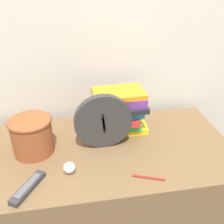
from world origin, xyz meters
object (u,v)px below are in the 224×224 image
Objects in this scene: book_stack at (121,110)px; pen at (149,178)px; tv_remote at (28,187)px; crumpled_paper_ball at (69,168)px; basket at (32,135)px; desk_clock at (103,122)px.

pen is at bearing -83.54° from book_stack.
tv_remote is at bearing 177.72° from pen.
tv_remote is 3.52× the size of crumpled_paper_ball.
pen is (0.04, -0.35, -0.11)m from book_stack.
basket is at bearing 89.14° from tv_remote.
tv_remote is (-0.00, -0.23, -0.07)m from basket.
crumpled_paper_ball reaches higher than tv_remote.
desk_clock is at bearing 44.08° from crumpled_paper_ball.
pen is at bearing -29.17° from basket.
basket reaches higher than tv_remote.
basket is 0.51m from pen.
basket is at bearing 132.18° from crumpled_paper_ball.
pen is (0.29, -0.08, -0.02)m from crumpled_paper_ball.
book_stack reaches higher than crumpled_paper_ball.
desk_clock is at bearing 35.39° from tv_remote.
book_stack is at bearing 96.46° from pen.
desk_clock is at bearing 120.71° from pen.
desk_clock is at bearing -2.22° from basket.
basket is 3.87× the size of crumpled_paper_ball.
desk_clock is 0.24m from crumpled_paper_ball.
pen is at bearing -59.29° from desk_clock.
crumpled_paper_ball is at bearing -47.82° from basket.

